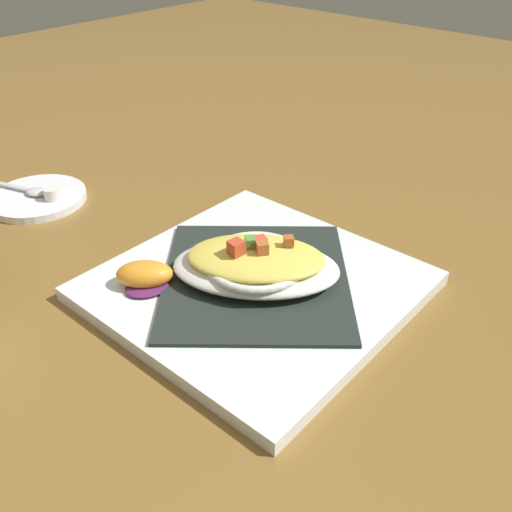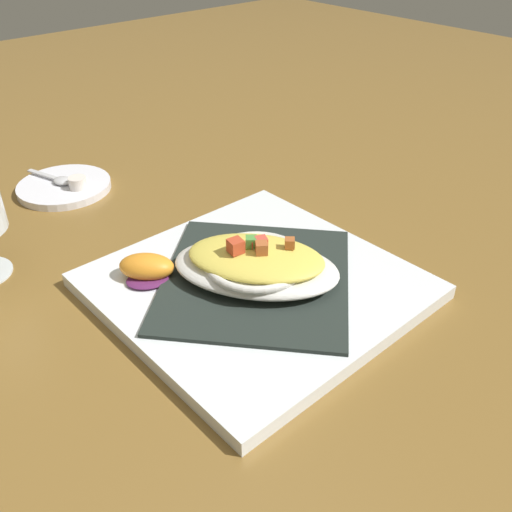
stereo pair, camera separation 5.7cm
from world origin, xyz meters
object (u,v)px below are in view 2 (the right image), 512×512
Objects in this scene: gratin_dish at (256,263)px; creamer_saucer at (64,187)px; square_plate at (256,286)px; creamer_cup_0 at (78,183)px; spoon at (60,180)px; orange_garnish at (147,269)px.

creamer_saucer is (0.35, 0.04, -0.03)m from gratin_dish.
creamer_cup_0 is at bearing 6.16° from square_plate.
square_plate is 2.28× the size of creamer_saucer.
orange_garnish is at bearing 172.84° from spoon.
square_plate is at bearing -172.89° from creamer_saucer.
gratin_dish is at bearing -172.89° from creamer_saucer.
orange_garnish is 0.53× the size of creamer_saucer.
spoon is (0.36, 0.05, -0.02)m from gratin_dish.
creamer_cup_0 is at bearing -161.87° from spoon.
orange_garnish is 0.25m from creamer_cup_0.
creamer_cup_0 reaches higher than spoon.
gratin_dish is 2.40× the size of spoon.
square_plate is 12.13× the size of creamer_cup_0.
gratin_dish is 2.99× the size of orange_garnish.
spoon is 3.47× the size of creamer_cup_0.
creamer_saucer is at bearing 7.11° from gratin_dish.
gratin_dish is 1.57× the size of creamer_saucer.
creamer_cup_0 is at bearing -10.50° from orange_garnish.
creamer_cup_0 reaches higher than square_plate.
gratin_dish is 0.33m from creamer_cup_0.
creamer_cup_0 is (0.33, 0.04, 0.01)m from square_plate.
square_plate is 4.34× the size of orange_garnish.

